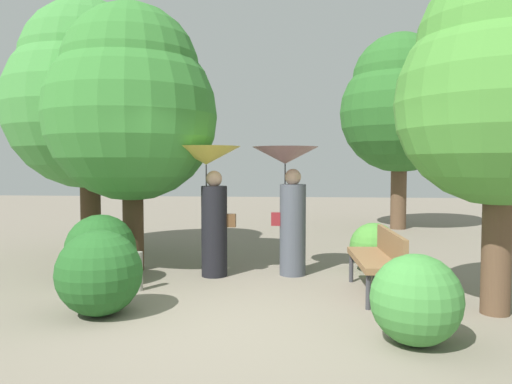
# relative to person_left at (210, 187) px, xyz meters

# --- Properties ---
(ground_plane) EXTENTS (40.00, 40.00, 0.00)m
(ground_plane) POSITION_rel_person_left_xyz_m (0.66, -2.20, -1.35)
(ground_plane) COLOR gray
(person_left) EXTENTS (1.04, 1.04, 1.96)m
(person_left) POSITION_rel_person_left_xyz_m (0.00, 0.00, 0.00)
(person_left) COLOR black
(person_left) RESTS_ON ground
(person_right) EXTENTS (1.00, 1.00, 1.96)m
(person_right) POSITION_rel_person_left_xyz_m (1.18, 0.17, -0.04)
(person_right) COLOR #474C56
(person_right) RESTS_ON ground
(park_bench) EXTENTS (0.55, 1.52, 0.83)m
(park_bench) POSITION_rel_person_left_xyz_m (2.37, -0.87, -0.84)
(park_bench) COLOR #38383D
(park_bench) RESTS_ON ground
(tree_near_left) EXTENTS (3.01, 3.01, 4.69)m
(tree_near_left) POSITION_rel_person_left_xyz_m (-2.53, 1.53, 1.63)
(tree_near_left) COLOR #42301E
(tree_near_left) RESTS_ON ground
(tree_near_right) EXTENTS (2.31, 2.31, 3.94)m
(tree_near_right) POSITION_rel_person_left_xyz_m (3.56, -1.59, 1.23)
(tree_near_right) COLOR brown
(tree_near_right) RESTS_ON ground
(tree_mid_left) EXTENTS (2.70, 2.70, 4.20)m
(tree_mid_left) POSITION_rel_person_left_xyz_m (-1.29, 0.30, 1.32)
(tree_mid_left) COLOR #42301E
(tree_mid_left) RESTS_ON ground
(tree_mid_right) EXTENTS (3.08, 3.08, 5.05)m
(tree_mid_right) POSITION_rel_person_left_xyz_m (3.95, 5.76, 1.91)
(tree_mid_right) COLOR brown
(tree_mid_right) RESTS_ON ground
(bush_path_left) EXTENTS (0.96, 0.96, 0.96)m
(bush_path_left) POSITION_rel_person_left_xyz_m (-0.89, -2.02, -0.87)
(bush_path_left) COLOR #235B23
(bush_path_left) RESTS_ON ground
(bush_path_right) EXTENTS (0.99, 0.99, 0.99)m
(bush_path_right) POSITION_rel_person_left_xyz_m (-1.45, -0.63, -0.86)
(bush_path_right) COLOR #235B23
(bush_path_right) RESTS_ON ground
(bush_behind_bench) EXTENTS (0.86, 0.86, 0.86)m
(bush_behind_bench) POSITION_rel_person_left_xyz_m (2.43, -2.64, -0.93)
(bush_behind_bench) COLOR #428C3D
(bush_behind_bench) RESTS_ON ground
(bush_far_side) EXTENTS (0.77, 0.77, 0.77)m
(bush_far_side) POSITION_rel_person_left_xyz_m (2.53, 0.56, -0.97)
(bush_far_side) COLOR #4C9338
(bush_far_side) RESTS_ON ground
(path_marker_post) EXTENTS (0.12, 0.12, 0.52)m
(path_marker_post) POSITION_rel_person_left_xyz_m (-0.81, -0.93, -1.09)
(path_marker_post) COLOR gray
(path_marker_post) RESTS_ON ground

